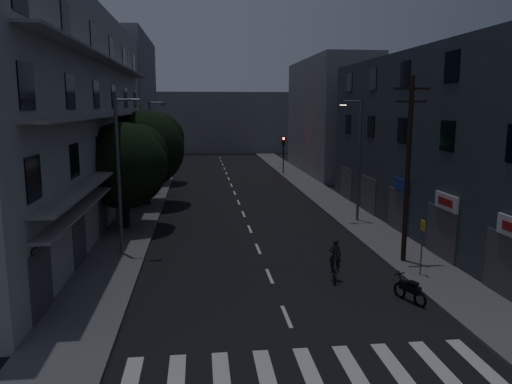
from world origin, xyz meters
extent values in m
plane|color=black|center=(0.00, 25.00, 0.00)|extent=(160.00, 160.00, 0.00)
cube|color=#565659|center=(-7.50, 25.00, 0.07)|extent=(3.00, 90.00, 0.15)
cube|color=#565659|center=(7.50, 25.00, 0.07)|extent=(3.00, 90.00, 0.15)
cube|color=beige|center=(-5.20, -2.00, 0.01)|extent=(0.50, 3.00, 0.01)
cube|color=beige|center=(-3.90, -2.00, 0.01)|extent=(0.50, 3.00, 0.01)
cube|color=beige|center=(-2.60, -2.00, 0.01)|extent=(0.50, 3.00, 0.01)
cube|color=beige|center=(-1.30, -2.00, 0.01)|extent=(0.50, 3.00, 0.01)
cube|color=beige|center=(0.00, -2.00, 0.01)|extent=(0.50, 3.00, 0.01)
cube|color=beige|center=(1.30, -2.00, 0.01)|extent=(0.50, 3.00, 0.01)
cube|color=beige|center=(2.60, -2.00, 0.01)|extent=(0.50, 3.00, 0.01)
cube|color=beige|center=(3.90, -2.00, 0.01)|extent=(0.50, 3.00, 0.01)
cube|color=beige|center=(5.20, -2.00, 0.01)|extent=(0.50, 3.00, 0.01)
cube|color=beige|center=(0.00, 2.00, 0.01)|extent=(0.15, 2.00, 0.01)
cube|color=beige|center=(0.00, 6.50, 0.01)|extent=(0.15, 2.00, 0.01)
cube|color=beige|center=(0.00, 11.00, 0.01)|extent=(0.15, 2.00, 0.01)
cube|color=beige|center=(0.00, 15.50, 0.01)|extent=(0.15, 2.00, 0.01)
cube|color=beige|center=(0.00, 20.00, 0.01)|extent=(0.15, 2.00, 0.01)
cube|color=beige|center=(0.00, 24.50, 0.01)|extent=(0.15, 2.00, 0.01)
cube|color=beige|center=(0.00, 29.00, 0.01)|extent=(0.15, 2.00, 0.01)
cube|color=beige|center=(0.00, 33.50, 0.01)|extent=(0.15, 2.00, 0.01)
cube|color=beige|center=(0.00, 38.00, 0.01)|extent=(0.15, 2.00, 0.01)
cube|color=beige|center=(0.00, 42.50, 0.01)|extent=(0.15, 2.00, 0.01)
cube|color=beige|center=(0.00, 47.00, 0.01)|extent=(0.15, 2.00, 0.01)
cube|color=beige|center=(0.00, 51.50, 0.01)|extent=(0.15, 2.00, 0.01)
cube|color=beige|center=(0.00, 56.00, 0.01)|extent=(0.15, 2.00, 0.01)
cube|color=beige|center=(0.00, 60.50, 0.01)|extent=(0.15, 2.00, 0.01)
cube|color=#9E9E9A|center=(-12.00, 18.00, 7.00)|extent=(6.00, 36.00, 14.00)
cube|color=black|center=(-8.98, 3.00, 2.00)|extent=(0.06, 1.60, 1.60)
cube|color=black|center=(-8.98, 9.00, 2.00)|extent=(0.06, 1.60, 1.60)
cube|color=black|center=(-8.98, 15.00, 2.00)|extent=(0.06, 1.60, 1.60)
cube|color=black|center=(-8.98, 21.00, 2.00)|extent=(0.06, 1.60, 1.60)
cube|color=black|center=(-8.98, 27.00, 2.00)|extent=(0.06, 1.60, 1.60)
cube|color=black|center=(-8.98, 33.00, 2.00)|extent=(0.06, 1.60, 1.60)
cube|color=black|center=(-8.98, 3.00, 5.20)|extent=(0.06, 1.60, 1.60)
cube|color=black|center=(-8.98, 9.00, 5.20)|extent=(0.06, 1.60, 1.60)
cube|color=black|center=(-8.98, 15.00, 5.20)|extent=(0.06, 1.60, 1.60)
cube|color=black|center=(-8.98, 21.00, 5.20)|extent=(0.06, 1.60, 1.60)
cube|color=black|center=(-8.98, 27.00, 5.20)|extent=(0.06, 1.60, 1.60)
cube|color=black|center=(-8.98, 33.00, 5.20)|extent=(0.06, 1.60, 1.60)
cube|color=black|center=(-8.98, 3.00, 8.40)|extent=(0.06, 1.60, 1.60)
cube|color=black|center=(-8.98, 9.00, 8.40)|extent=(0.06, 1.60, 1.60)
cube|color=black|center=(-8.98, 15.00, 8.40)|extent=(0.06, 1.60, 1.60)
cube|color=black|center=(-8.98, 21.00, 8.40)|extent=(0.06, 1.60, 1.60)
cube|color=black|center=(-8.98, 27.00, 8.40)|extent=(0.06, 1.60, 1.60)
cube|color=black|center=(-8.98, 33.00, 8.40)|extent=(0.06, 1.60, 1.60)
cube|color=black|center=(-8.98, 9.00, 11.60)|extent=(0.06, 1.60, 1.60)
cube|color=black|center=(-8.98, 15.00, 11.60)|extent=(0.06, 1.60, 1.60)
cube|color=black|center=(-8.98, 21.00, 11.60)|extent=(0.06, 1.60, 1.60)
cube|color=black|center=(-8.98, 27.00, 11.60)|extent=(0.06, 1.60, 1.60)
cube|color=black|center=(-8.98, 33.00, 11.60)|extent=(0.06, 1.60, 1.60)
cube|color=gray|center=(-8.50, 18.00, 4.00)|extent=(1.00, 32.40, 0.12)
cube|color=gray|center=(-8.50, 18.00, 7.20)|extent=(1.00, 32.40, 0.12)
cube|color=gray|center=(-8.50, 18.00, 10.40)|extent=(1.00, 32.40, 0.12)
cube|color=gray|center=(-8.60, 18.00, 3.10)|extent=(0.80, 32.40, 0.12)
cube|color=#424247|center=(-8.97, 3.00, 1.40)|extent=(0.06, 2.40, 2.40)
cube|color=#424247|center=(-8.97, 9.00, 1.40)|extent=(0.06, 2.40, 2.40)
cube|color=#424247|center=(-8.97, 15.00, 1.40)|extent=(0.06, 2.40, 2.40)
cube|color=#424247|center=(-8.97, 21.00, 1.40)|extent=(0.06, 2.40, 2.40)
cube|color=#424247|center=(-8.97, 27.00, 1.40)|extent=(0.06, 2.40, 2.40)
cube|color=#424247|center=(-8.97, 33.00, 1.40)|extent=(0.06, 2.40, 2.40)
cube|color=#2D343D|center=(12.00, 14.00, 5.50)|extent=(6.00, 28.00, 11.00)
cube|color=black|center=(8.98, 8.00, 6.30)|extent=(0.06, 1.40, 1.50)
cube|color=black|center=(8.98, 13.50, 6.30)|extent=(0.06, 1.40, 1.50)
cube|color=black|center=(8.98, 19.00, 6.30)|extent=(0.06, 1.40, 1.50)
cube|color=black|center=(8.98, 24.50, 6.30)|extent=(0.06, 1.40, 1.50)
cube|color=black|center=(8.98, 8.00, 9.60)|extent=(0.06, 1.40, 1.50)
cube|color=black|center=(8.98, 13.50, 9.60)|extent=(0.06, 1.40, 1.50)
cube|color=black|center=(8.98, 19.00, 9.60)|extent=(0.06, 1.40, 1.50)
cube|color=black|center=(8.98, 24.50, 9.60)|extent=(0.06, 1.40, 1.50)
cube|color=#424247|center=(8.97, 2.50, 1.40)|extent=(0.06, 3.00, 2.60)
cube|color=#424247|center=(8.97, 8.00, 1.40)|extent=(0.06, 3.00, 2.60)
cube|color=#424247|center=(8.97, 13.50, 1.40)|extent=(0.06, 3.00, 2.60)
cube|color=#424247|center=(8.97, 19.00, 1.40)|extent=(0.06, 3.00, 2.60)
cube|color=#424247|center=(8.97, 24.50, 1.40)|extent=(0.06, 3.00, 2.60)
cube|color=silver|center=(8.90, 7.50, 3.10)|extent=(0.12, 2.20, 0.80)
cube|color=#B21414|center=(8.82, 7.50, 3.10)|extent=(0.02, 1.40, 0.36)
cube|color=navy|center=(8.90, 13.00, 3.10)|extent=(0.12, 2.00, 0.70)
cube|color=slate|center=(-12.00, 48.00, 8.00)|extent=(6.00, 20.00, 16.00)
cube|color=slate|center=(12.00, 42.00, 6.50)|extent=(6.00, 20.00, 13.00)
cube|color=slate|center=(0.00, 70.00, 5.00)|extent=(24.00, 8.00, 10.00)
cylinder|color=black|center=(-7.79, 16.19, 1.94)|extent=(0.44, 0.44, 3.58)
sphere|color=black|center=(-7.79, 16.19, 4.09)|extent=(5.38, 5.38, 5.38)
sphere|color=black|center=(-6.98, 16.86, 4.76)|extent=(3.76, 3.76, 3.76)
sphere|color=black|center=(-8.46, 15.65, 4.50)|extent=(3.49, 3.49, 3.49)
cylinder|color=black|center=(-7.22, 23.89, 2.12)|extent=(0.44, 0.44, 3.94)
sphere|color=black|center=(-7.22, 23.89, 4.48)|extent=(5.93, 5.93, 5.93)
sphere|color=black|center=(-6.33, 24.63, 5.22)|extent=(4.15, 4.15, 4.15)
sphere|color=black|center=(-7.96, 23.30, 4.92)|extent=(3.85, 3.85, 3.85)
cylinder|color=black|center=(-7.46, 35.29, 1.98)|extent=(0.44, 0.44, 3.66)
sphere|color=black|center=(-7.46, 35.29, 4.18)|extent=(5.46, 5.46, 5.46)
sphere|color=black|center=(-6.64, 35.97, 4.86)|extent=(3.83, 3.83, 3.83)
sphere|color=black|center=(-8.14, 34.74, 4.59)|extent=(3.55, 3.55, 3.55)
cylinder|color=black|center=(6.42, 40.66, 1.75)|extent=(0.12, 0.12, 3.20)
cube|color=black|center=(6.42, 40.66, 3.80)|extent=(0.28, 0.22, 0.90)
sphere|color=#FF0C05|center=(6.42, 40.51, 4.13)|extent=(0.22, 0.22, 0.22)
sphere|color=#3F330C|center=(6.42, 40.51, 3.83)|extent=(0.22, 0.22, 0.22)
sphere|color=black|center=(6.42, 40.51, 3.53)|extent=(0.22, 0.22, 0.22)
cylinder|color=black|center=(-6.62, 41.31, 1.75)|extent=(0.12, 0.12, 3.20)
cube|color=black|center=(-6.62, 41.31, 3.80)|extent=(0.28, 0.22, 0.90)
sphere|color=black|center=(-6.62, 41.16, 4.13)|extent=(0.22, 0.22, 0.22)
sphere|color=#3F330C|center=(-6.62, 41.16, 3.83)|extent=(0.22, 0.22, 0.22)
sphere|color=#0CFF26|center=(-6.62, 41.16, 3.53)|extent=(0.22, 0.22, 0.22)
cylinder|color=slate|center=(-7.21, 10.48, 4.15)|extent=(0.18, 0.18, 8.00)
cylinder|color=slate|center=(-6.61, 10.48, 8.05)|extent=(1.20, 0.10, 0.10)
cube|color=slate|center=(-6.01, 10.48, 7.90)|extent=(0.45, 0.25, 0.18)
cube|color=#4C4C4C|center=(-6.01, 10.48, 7.80)|extent=(0.35, 0.18, 0.04)
cylinder|color=slate|center=(7.41, 16.59, 4.15)|extent=(0.18, 0.18, 8.00)
cylinder|color=slate|center=(6.81, 16.59, 8.05)|extent=(1.20, 0.10, 0.10)
cube|color=slate|center=(6.21, 16.59, 7.90)|extent=(0.45, 0.25, 0.18)
cube|color=#FFD88C|center=(6.21, 16.59, 7.80)|extent=(0.35, 0.18, 0.04)
cylinder|color=#5A5E62|center=(-7.34, 29.37, 4.15)|extent=(0.18, 0.18, 8.00)
cylinder|color=#5A5E62|center=(-6.74, 29.37, 8.05)|extent=(1.20, 0.10, 0.10)
cube|color=#5A5E62|center=(-6.14, 29.37, 7.90)|extent=(0.45, 0.25, 0.18)
cube|color=#4C4C4C|center=(-6.14, 29.37, 7.80)|extent=(0.35, 0.18, 0.04)
cylinder|color=black|center=(6.90, 7.67, 4.65)|extent=(0.24, 0.24, 9.00)
cube|color=black|center=(6.90, 7.67, 8.55)|extent=(1.80, 0.10, 0.10)
cube|color=black|center=(6.90, 7.67, 7.95)|extent=(1.50, 0.10, 0.10)
cylinder|color=#595B60|center=(6.81, 5.52, 1.40)|extent=(0.06, 0.06, 2.50)
cube|color=yellow|center=(6.81, 5.52, 2.45)|extent=(0.05, 0.35, 0.45)
torus|color=black|center=(5.35, 2.34, 0.28)|extent=(0.33, 0.66, 0.66)
torus|color=black|center=(4.95, 3.39, 0.28)|extent=(0.33, 0.66, 0.66)
cube|color=black|center=(5.15, 2.87, 0.58)|extent=(0.58, 1.05, 0.33)
cube|color=black|center=(5.20, 2.74, 0.82)|extent=(0.41, 0.49, 0.09)
cylinder|color=black|center=(4.97, 3.35, 0.70)|extent=(0.19, 0.40, 0.79)
cube|color=black|center=(4.94, 3.44, 0.98)|extent=(0.49, 0.21, 0.04)
imported|color=black|center=(2.83, 5.63, 0.40)|extent=(0.86, 1.60, 0.80)
imported|color=black|center=(2.83, 5.63, 1.16)|extent=(0.63, 0.48, 1.52)
camera|label=1|loc=(-3.12, -15.27, 7.73)|focal=35.00mm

